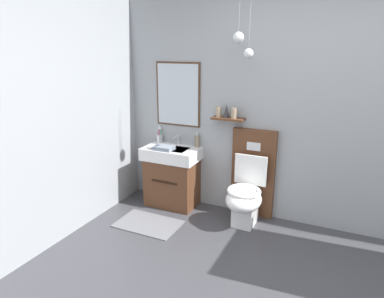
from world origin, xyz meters
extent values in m
cube|color=#999EA3|center=(0.00, 1.75, 1.25)|extent=(4.82, 0.12, 2.50)
cube|color=#4C301E|center=(-1.67, 1.69, 1.32)|extent=(0.56, 0.02, 0.74)
cube|color=silver|center=(-1.67, 1.68, 1.32)|extent=(0.52, 0.01, 0.70)
cube|color=#56331E|center=(-1.02, 1.61, 1.10)|extent=(0.36, 0.14, 0.02)
cylinder|color=gray|center=(-1.14, 1.62, 1.17)|extent=(0.06, 0.06, 0.11)
cone|color=#333338|center=(-1.05, 1.63, 1.18)|extent=(0.06, 0.06, 0.15)
cylinder|color=gray|center=(-0.95, 1.61, 1.17)|extent=(0.07, 0.07, 0.11)
cylinder|color=gray|center=(-0.90, 1.49, 2.24)|extent=(0.01, 0.01, 0.52)
sphere|color=silver|center=(-0.90, 1.49, 1.93)|extent=(0.11, 0.11, 0.11)
cylinder|color=gray|center=(-0.78, 1.46, 2.17)|extent=(0.01, 0.01, 0.67)
sphere|color=silver|center=(-0.78, 1.46, 1.79)|extent=(0.10, 0.10, 0.10)
cube|color=#999EA3|center=(-2.35, 0.00, 1.25)|extent=(0.12, 3.63, 2.50)
cube|color=slate|center=(-1.67, 0.95, 0.01)|extent=(0.68, 0.44, 0.01)
cube|color=#56331E|center=(-1.67, 1.52, 0.29)|extent=(0.59, 0.40, 0.58)
cube|color=black|center=(-1.67, 1.31, 0.36)|extent=(0.32, 0.01, 0.02)
cube|color=white|center=(-1.67, 1.52, 0.65)|extent=(0.65, 0.43, 0.14)
cube|color=silver|center=(-1.67, 1.49, 0.70)|extent=(0.40, 0.24, 0.03)
cylinder|color=silver|center=(-1.67, 1.68, 0.77)|extent=(0.03, 0.03, 0.11)
cylinder|color=silver|center=(-1.67, 1.63, 0.82)|extent=(0.02, 0.11, 0.02)
cube|color=#56331E|center=(-0.73, 1.68, 0.50)|extent=(0.48, 0.10, 1.00)
cube|color=silver|center=(-0.73, 1.63, 0.82)|extent=(0.15, 0.01, 0.09)
cube|color=white|center=(-0.73, 1.41, 0.17)|extent=(0.22, 0.30, 0.34)
ellipsoid|color=white|center=(-0.73, 1.33, 0.32)|extent=(0.37, 0.46, 0.24)
torus|color=white|center=(-0.73, 1.33, 0.42)|extent=(0.35, 0.35, 0.04)
cube|color=white|center=(-0.73, 1.55, 0.57)|extent=(0.35, 0.03, 0.33)
cylinder|color=silver|center=(-1.91, 1.65, 0.77)|extent=(0.07, 0.07, 0.09)
cylinder|color=#33B266|center=(-1.90, 1.65, 0.82)|extent=(0.02, 0.03, 0.16)
cube|color=white|center=(-1.90, 1.67, 0.89)|extent=(0.01, 0.02, 0.03)
cylinder|color=purple|center=(-1.92, 1.66, 0.82)|extent=(0.01, 0.04, 0.16)
cube|color=white|center=(-1.93, 1.68, 0.90)|extent=(0.01, 0.02, 0.03)
cylinder|color=#DB3847|center=(-1.92, 1.64, 0.82)|extent=(0.03, 0.03, 0.16)
cube|color=white|center=(-1.91, 1.65, 0.90)|extent=(0.02, 0.02, 0.03)
cylinder|color=gray|center=(-1.41, 1.66, 0.79)|extent=(0.06, 0.06, 0.14)
cylinder|color=silver|center=(-1.41, 1.66, 0.88)|extent=(0.02, 0.02, 0.04)
cube|color=gray|center=(-1.71, 1.40, 0.74)|extent=(0.22, 0.16, 0.04)
camera|label=1|loc=(0.16, -1.83, 1.84)|focal=31.80mm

